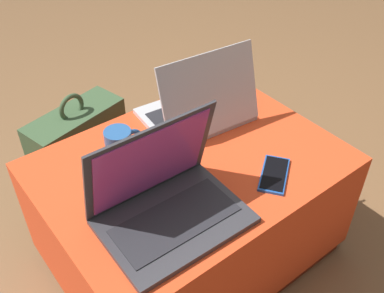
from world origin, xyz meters
TOP-DOWN VIEW (x-y plane):
  - ground_plane at (0.00, 0.00)m, footprint 14.00×14.00m
  - ottoman at (0.00, 0.00)m, footprint 0.87×0.65m
  - laptop_near at (-0.18, -0.13)m, footprint 0.37×0.27m
  - laptop_far at (0.15, 0.14)m, footprint 0.36×0.29m
  - cell_phone at (0.15, -0.20)m, footprint 0.17×0.15m
  - backpack at (-0.16, 0.46)m, footprint 0.37×0.25m
  - coffee_mug at (-0.15, 0.13)m, footprint 0.12×0.08m

SIDE VIEW (x-z plane):
  - ground_plane at x=0.00m, z-range 0.00..0.00m
  - backpack at x=-0.16m, z-range -0.05..0.45m
  - ottoman at x=0.00m, z-range 0.00..0.43m
  - cell_phone at x=0.15m, z-range 0.43..0.44m
  - coffee_mug at x=-0.15m, z-range 0.43..0.53m
  - laptop_far at x=0.15m, z-range 0.35..0.61m
  - laptop_near at x=-0.18m, z-range 0.35..0.61m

